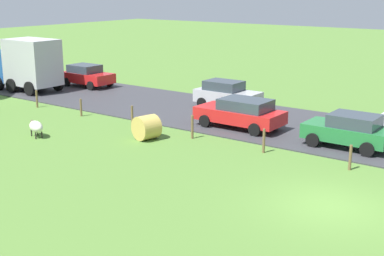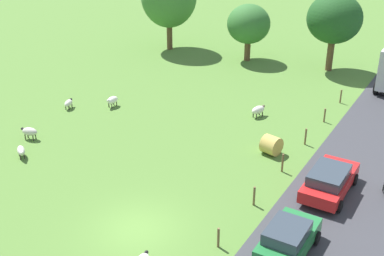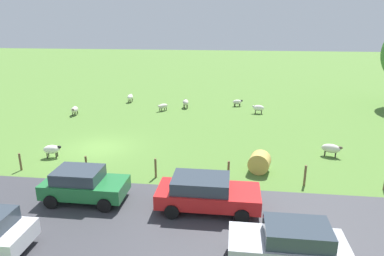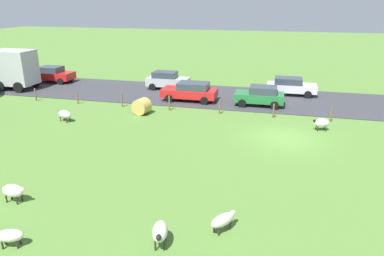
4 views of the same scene
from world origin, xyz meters
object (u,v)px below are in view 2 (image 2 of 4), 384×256
(hay_bale_0, at_px, (271,145))
(tree_2, at_px, (334,19))
(sheep_6, at_px, (21,151))
(sheep_7, at_px, (112,100))
(tree_0, at_px, (249,24))
(sheep_2, at_px, (29,132))
(car_1, at_px, (288,238))
(sheep_1, at_px, (258,110))
(sheep_4, at_px, (69,103))
(car_4, at_px, (329,180))

(hay_bale_0, distance_m, tree_2, 17.53)
(sheep_6, xyz_separation_m, hay_bale_0, (12.91, 8.21, 0.13))
(sheep_7, distance_m, tree_0, 15.86)
(sheep_6, height_order, hay_bale_0, hay_bale_0)
(hay_bale_0, bearing_deg, sheep_6, -147.56)
(sheep_2, xyz_separation_m, tree_0, (5.23, 22.04, 2.86))
(sheep_7, height_order, car_1, car_1)
(hay_bale_0, bearing_deg, sheep_1, 122.37)
(sheep_2, bearing_deg, car_1, -6.84)
(hay_bale_0, distance_m, car_1, 9.50)
(sheep_2, xyz_separation_m, sheep_4, (-1.31, 5.05, -0.12))
(car_4, bearing_deg, tree_2, 107.11)
(sheep_2, distance_m, sheep_6, 2.41)
(sheep_6, bearing_deg, car_4, 17.78)
(tree_0, distance_m, car_1, 27.82)
(car_4, bearing_deg, sheep_7, 169.02)
(hay_bale_0, xyz_separation_m, tree_0, (-9.05, 15.82, 2.83))
(sheep_2, height_order, sheep_4, sheep_2)
(sheep_1, bearing_deg, tree_0, 118.66)
(hay_bale_0, height_order, car_1, car_1)
(tree_2, xyz_separation_m, car_1, (5.94, -25.44, -3.74))
(sheep_6, bearing_deg, tree_0, 80.86)
(car_4, bearing_deg, sheep_1, 135.31)
(sheep_6, height_order, tree_2, tree_2)
(car_1, bearing_deg, tree_2, 103.14)
(tree_0, distance_m, tree_2, 7.61)
(car_4, bearing_deg, car_1, -91.02)
(car_1, height_order, car_4, car_1)
(sheep_4, xyz_separation_m, sheep_7, (2.58, 1.91, 0.08))
(sheep_1, bearing_deg, sheep_4, -155.35)
(sheep_4, distance_m, hay_bale_0, 15.63)
(sheep_7, xyz_separation_m, tree_0, (3.96, 15.08, 2.89))
(car_1, bearing_deg, sheep_7, 152.08)
(sheep_6, distance_m, sheep_7, 8.94)
(sheep_1, distance_m, tree_2, 13.08)
(hay_bale_0, bearing_deg, sheep_4, -175.69)
(sheep_1, height_order, tree_2, tree_2)
(sheep_2, height_order, tree_0, tree_0)
(tree_2, bearing_deg, car_4, -72.89)
(sheep_4, bearing_deg, hay_bale_0, 4.31)
(car_1, bearing_deg, sheep_1, 119.02)
(hay_bale_0, relative_size, tree_2, 0.17)
(sheep_7, relative_size, tree_2, 0.16)
(car_4, bearing_deg, sheep_6, -162.22)
(sheep_2, height_order, sheep_7, sheep_2)
(hay_bale_0, height_order, car_4, car_4)
(hay_bale_0, xyz_separation_m, car_4, (4.42, -2.65, 0.28))
(tree_0, distance_m, car_4, 23.00)
(tree_0, height_order, car_1, tree_0)
(sheep_1, bearing_deg, hay_bale_0, -57.63)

